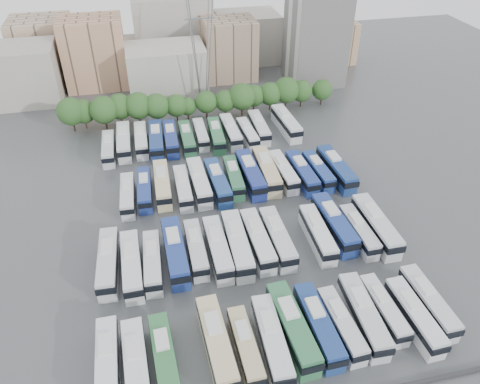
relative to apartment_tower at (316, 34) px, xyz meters
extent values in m
plane|color=#424447|center=(-34.00, -58.00, -13.00)|extent=(220.00, 220.00, 0.00)
cylinder|color=black|center=(-63.26, -15.98, -11.69)|extent=(0.36, 0.36, 2.62)
sphere|color=#234C1E|center=(-63.26, -15.98, -8.14)|extent=(6.28, 6.28, 6.28)
cylinder|color=black|center=(-60.67, -15.25, -11.86)|extent=(0.36, 0.36, 2.28)
sphere|color=#234C1E|center=(-60.67, -15.25, -8.77)|extent=(5.46, 5.46, 5.46)
cylinder|color=black|center=(-56.08, -16.75, -11.70)|extent=(0.36, 0.36, 2.61)
sphere|color=#234C1E|center=(-56.08, -16.75, -8.16)|extent=(6.26, 6.26, 6.26)
cylinder|color=black|center=(-52.59, -15.17, -11.76)|extent=(0.36, 0.36, 2.47)
sphere|color=#234C1E|center=(-52.59, -15.17, -8.41)|extent=(5.93, 5.93, 5.93)
cylinder|color=black|center=(-48.36, -16.18, -11.71)|extent=(0.36, 0.36, 2.59)
sphere|color=#234C1E|center=(-48.36, -16.18, -8.20)|extent=(6.21, 6.21, 6.21)
cylinder|color=black|center=(-44.18, -16.68, -11.79)|extent=(0.36, 0.36, 2.43)
sphere|color=#234C1E|center=(-44.18, -16.68, -8.50)|extent=(5.82, 5.82, 5.82)
cylinder|color=black|center=(-39.73, -16.40, -11.91)|extent=(0.36, 0.36, 2.19)
sphere|color=#234C1E|center=(-39.73, -16.40, -8.94)|extent=(5.25, 5.25, 5.25)
cylinder|color=black|center=(-37.04, -15.81, -12.11)|extent=(0.36, 0.36, 1.77)
sphere|color=#234C1E|center=(-37.04, -15.81, -9.71)|extent=(4.25, 4.25, 4.25)
cylinder|color=black|center=(-32.59, -16.10, -11.90)|extent=(0.36, 0.36, 2.20)
sphere|color=#234C1E|center=(-32.59, -16.10, -8.92)|extent=(5.27, 5.27, 5.27)
cylinder|color=black|center=(-28.02, -16.26, -11.92)|extent=(0.36, 0.36, 2.15)
sphere|color=#234C1E|center=(-28.02, -16.26, -9.00)|extent=(5.16, 5.16, 5.16)
cylinder|color=black|center=(-24.11, -16.83, -11.67)|extent=(0.36, 0.36, 2.66)
sphere|color=#234C1E|center=(-24.11, -16.83, -8.06)|extent=(6.39, 6.39, 6.39)
cylinder|color=black|center=(-20.75, -15.18, -11.90)|extent=(0.36, 0.36, 2.21)
sphere|color=#234C1E|center=(-20.75, -15.18, -8.90)|extent=(5.29, 5.29, 5.29)
cylinder|color=black|center=(-16.71, -15.48, -11.83)|extent=(0.36, 0.36, 2.33)
sphere|color=#234C1E|center=(-16.71, -15.48, -8.67)|extent=(5.59, 5.59, 5.59)
cylinder|color=black|center=(-12.63, -15.41, -11.68)|extent=(0.36, 0.36, 2.63)
sphere|color=#234C1E|center=(-12.63, -15.41, -8.12)|extent=(6.31, 6.31, 6.31)
cylinder|color=black|center=(-8.55, -15.16, -11.89)|extent=(0.36, 0.36, 2.23)
sphere|color=#234C1E|center=(-8.55, -15.16, -8.86)|extent=(5.35, 5.35, 5.35)
cylinder|color=black|center=(-3.16, -15.25, -11.93)|extent=(0.36, 0.36, 2.13)
sphere|color=#234C1E|center=(-3.16, -15.25, -9.04)|extent=(5.12, 5.12, 5.12)
cube|color=#9E998E|center=(-76.00, 4.00, -6.00)|extent=(18.00, 14.00, 14.00)
cube|color=tan|center=(-58.00, 10.00, -4.00)|extent=(16.00, 12.00, 18.00)
cube|color=#ADA89E|center=(-40.00, 2.00, -7.00)|extent=(20.00, 14.00, 12.00)
cube|color=gray|center=(-22.00, 8.00, -5.00)|extent=(14.00, 12.00, 16.00)
cube|color=gray|center=(-36.00, 22.00, -3.00)|extent=(22.00, 16.00, 20.00)
cube|color=tan|center=(-72.00, 20.00, -5.00)|extent=(16.00, 14.00, 16.00)
cube|color=#A39E93|center=(-14.00, 20.00, -6.00)|extent=(18.00, 14.00, 14.00)
cube|color=tan|center=(10.00, 14.00, -7.00)|extent=(14.00, 12.00, 12.00)
cube|color=gray|center=(-48.00, 16.00, -8.00)|extent=(12.00, 10.00, 10.00)
cube|color=silver|center=(0.00, 0.00, 0.00)|extent=(14.00, 14.00, 26.00)
cylinder|color=slate|center=(-34.00, -10.00, 4.00)|extent=(2.90, 2.91, 33.83)
cylinder|color=slate|center=(-34.00, -6.00, 4.00)|extent=(2.90, 2.91, 33.83)
cylinder|color=slate|center=(-30.00, -10.00, 4.00)|extent=(2.90, 2.91, 33.83)
cylinder|color=slate|center=(-30.00, -6.00, 4.00)|extent=(2.90, 2.91, 33.83)
cube|color=slate|center=(-32.00, -8.00, 8.08)|extent=(7.00, 0.30, 0.30)
cube|color=silver|center=(-55.52, -81.23, -11.32)|extent=(2.55, 11.85, 3.35)
cube|color=black|center=(-55.52, -81.38, -10.68)|extent=(2.67, 12.02, 0.99)
cube|color=silver|center=(-55.53, -79.75, -9.43)|extent=(1.69, 3.16, 0.43)
cube|color=silver|center=(-52.18, -82.60, -11.25)|extent=(3.11, 12.44, 3.50)
cube|color=black|center=(-52.17, -82.75, -10.58)|extent=(3.24, 12.63, 1.03)
cube|color=silver|center=(-52.24, -81.05, -9.28)|extent=(1.88, 3.36, 0.45)
cube|color=#31723F|center=(-48.81, -81.92, -11.36)|extent=(3.03, 11.68, 3.28)
cube|color=black|center=(-48.80, -82.07, -10.73)|extent=(3.16, 11.86, 0.96)
cube|color=silver|center=(-48.88, -80.48, -9.51)|extent=(1.79, 3.16, 0.42)
cube|color=beige|center=(-42.27, -81.38, -11.17)|extent=(3.22, 13.00, 3.66)
cube|color=black|center=(-42.26, -81.54, -10.47)|extent=(3.36, 13.20, 1.08)
cube|color=silver|center=(-42.33, -79.77, -9.11)|extent=(1.96, 3.51, 0.47)
cube|color=#C7B788|center=(-38.80, -82.49, -11.47)|extent=(2.49, 10.82, 3.06)
cube|color=black|center=(-38.80, -82.62, -10.89)|extent=(2.60, 10.99, 0.90)
cube|color=silver|center=(-38.83, -81.14, -9.75)|extent=(1.58, 2.90, 0.40)
cube|color=silver|center=(-35.44, -82.48, -11.24)|extent=(3.08, 12.49, 3.51)
cube|color=black|center=(-35.45, -82.63, -10.57)|extent=(3.21, 12.68, 1.03)
cube|color=silver|center=(-35.39, -80.93, -9.26)|extent=(1.87, 3.37, 0.45)
cube|color=#307147|center=(-32.31, -81.25, -11.14)|extent=(3.46, 13.26, 3.72)
cube|color=black|center=(-32.30, -81.41, -10.43)|extent=(3.60, 13.47, 1.09)
cube|color=silver|center=(-32.39, -79.61, -9.04)|extent=(2.04, 3.59, 0.48)
cube|color=navy|center=(-28.90, -81.61, -11.26)|extent=(2.82, 12.32, 3.48)
cube|color=black|center=(-28.90, -81.76, -10.60)|extent=(2.95, 12.50, 1.02)
cube|color=silver|center=(-28.93, -80.07, -9.30)|extent=(1.80, 3.30, 0.45)
cube|color=silver|center=(-25.86, -82.00, -11.44)|extent=(2.83, 11.10, 3.12)
cube|color=black|center=(-25.85, -82.13, -10.84)|extent=(2.95, 11.27, 0.92)
cube|color=silver|center=(-25.92, -80.62, -9.68)|extent=(1.69, 3.00, 0.40)
cube|color=silver|center=(-22.48, -81.34, -11.23)|extent=(3.18, 12.57, 3.53)
cube|color=black|center=(-22.49, -81.50, -10.56)|extent=(3.31, 12.77, 1.04)
cube|color=silver|center=(-22.41, -79.79, -9.24)|extent=(1.91, 3.40, 0.46)
cube|color=silver|center=(-19.24, -80.80, -11.49)|extent=(2.52, 10.69, 3.02)
cube|color=black|center=(-19.24, -80.93, -10.92)|extent=(2.63, 10.86, 0.89)
cube|color=silver|center=(-19.28, -79.47, -9.79)|extent=(1.58, 2.87, 0.39)
cube|color=silver|center=(-15.91, -82.93, -11.35)|extent=(2.78, 11.71, 3.30)
cube|color=black|center=(-15.91, -83.08, -10.72)|extent=(2.90, 11.89, 0.97)
cube|color=silver|center=(-15.95, -81.48, -9.49)|extent=(1.73, 3.15, 0.43)
cube|color=silver|center=(-12.81, -81.16, -11.35)|extent=(2.71, 11.67, 3.29)
cube|color=black|center=(-12.80, -81.30, -10.72)|extent=(2.83, 11.85, 0.97)
cube|color=silver|center=(-12.84, -79.70, -9.49)|extent=(1.71, 3.13, 0.43)
cube|color=silver|center=(-55.48, -63.70, -11.22)|extent=(3.20, 12.65, 3.56)
cube|color=black|center=(-55.48, -63.86, -10.54)|extent=(3.33, 12.85, 1.05)
cube|color=silver|center=(-55.41, -62.13, -9.21)|extent=(1.92, 3.42, 0.46)
cube|color=silver|center=(-52.06, -65.09, -11.23)|extent=(2.83, 12.55, 3.54)
cube|color=black|center=(-52.06, -65.25, -10.55)|extent=(2.96, 12.74, 1.04)
cube|color=silver|center=(-52.09, -63.53, -9.23)|extent=(1.82, 3.36, 0.46)
cube|color=silver|center=(-49.00, -64.95, -11.38)|extent=(2.88, 11.52, 3.24)
cube|color=black|center=(-49.01, -65.09, -10.76)|extent=(3.01, 11.70, 0.95)
cube|color=silver|center=(-48.95, -63.52, -9.55)|extent=(1.74, 3.11, 0.42)
cube|color=navy|center=(-45.45, -63.69, -11.13)|extent=(3.02, 13.22, 3.73)
cube|color=black|center=(-45.45, -63.86, -10.42)|extent=(3.15, 13.42, 1.10)
cube|color=silver|center=(-45.48, -62.04, -9.02)|extent=(1.93, 3.54, 0.48)
cube|color=silver|center=(-42.20, -63.51, -11.39)|extent=(2.46, 11.40, 3.23)
cube|color=black|center=(-42.20, -63.66, -10.77)|extent=(2.57, 11.57, 0.95)
cube|color=silver|center=(-42.20, -62.09, -9.56)|extent=(1.62, 3.04, 0.42)
cube|color=silver|center=(-38.91, -64.38, -11.23)|extent=(2.74, 12.53, 3.54)
cube|color=black|center=(-38.91, -64.53, -10.55)|extent=(2.87, 12.71, 1.04)
cube|color=silver|center=(-38.93, -62.81, -9.23)|extent=(1.79, 3.35, 0.46)
cube|color=silver|center=(-35.78, -64.23, -11.12)|extent=(3.15, 13.35, 3.76)
cube|color=black|center=(-35.79, -64.39, -10.40)|extent=(3.29, 13.56, 1.11)
cube|color=silver|center=(-35.74, -62.57, -8.99)|extent=(1.97, 3.59, 0.49)
cube|color=silver|center=(-32.42, -63.87, -11.22)|extent=(2.94, 12.65, 3.57)
cube|color=black|center=(-32.42, -64.02, -10.53)|extent=(3.07, 12.84, 1.05)
cube|color=silver|center=(-32.45, -62.29, -9.20)|extent=(1.85, 3.40, 0.46)
cube|color=silver|center=(-29.20, -64.03, -11.22)|extent=(2.78, 12.56, 3.55)
cube|color=black|center=(-29.19, -64.18, -10.55)|extent=(2.91, 12.75, 1.04)
cube|color=silver|center=(-29.21, -62.46, -9.22)|extent=(1.81, 3.36, 0.46)
cube|color=silver|center=(-22.57, -64.47, -11.30)|extent=(2.83, 12.07, 3.40)
cube|color=black|center=(-22.57, -64.62, -10.65)|extent=(2.96, 12.25, 1.00)
cube|color=silver|center=(-22.53, -62.97, -9.38)|extent=(1.78, 3.24, 0.44)
cube|color=navy|center=(-19.11, -62.79, -11.13)|extent=(3.31, 13.28, 3.73)
cube|color=black|center=(-19.10, -62.95, -10.42)|extent=(3.44, 13.48, 1.10)
cube|color=silver|center=(-19.17, -61.14, -9.02)|extent=(2.00, 3.58, 0.48)
cube|color=silver|center=(-15.72, -65.15, -11.43)|extent=(2.54, 11.15, 3.15)
cube|color=black|center=(-15.71, -65.29, -10.82)|extent=(2.65, 11.32, 0.93)
cube|color=silver|center=(-15.74, -63.76, -9.65)|extent=(1.62, 2.99, 0.41)
cube|color=silver|center=(-12.58, -64.79, -11.10)|extent=(2.86, 13.38, 3.79)
cube|color=black|center=(-12.58, -64.96, -10.38)|extent=(2.99, 13.58, 1.11)
cube|color=silver|center=(-12.58, -63.12, -8.96)|extent=(1.90, 3.57, 0.49)
cube|color=silver|center=(-52.13, -46.68, -11.45)|extent=(2.68, 11.03, 3.10)
cube|color=black|center=(-52.14, -46.82, -10.85)|extent=(2.80, 11.19, 0.91)
cube|color=silver|center=(-52.09, -45.31, -9.69)|extent=(1.65, 2.97, 0.40)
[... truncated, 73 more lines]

